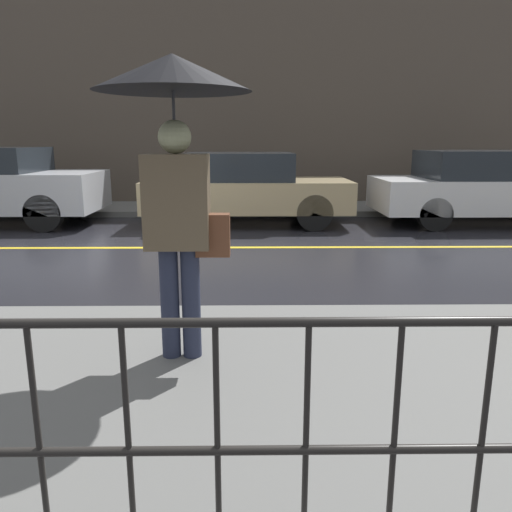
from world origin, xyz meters
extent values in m
plane|color=black|center=(0.00, 0.00, 0.00)|extent=(80.00, 80.00, 0.00)
cube|color=#60605E|center=(0.00, -4.86, 0.06)|extent=(28.00, 3.18, 0.13)
cube|color=#60605E|center=(0.00, 4.27, 0.06)|extent=(28.00, 2.01, 0.13)
cube|color=gold|center=(0.00, 0.00, 0.00)|extent=(25.20, 0.12, 0.01)
cube|color=#4C4238|center=(0.00, 5.42, 2.65)|extent=(28.00, 0.30, 5.30)
cylinder|color=black|center=(0.83, -6.20, 0.59)|extent=(0.02, 0.02, 0.93)
cylinder|color=black|center=(1.17, -6.20, 0.59)|extent=(0.02, 0.02, 0.93)
cylinder|color=black|center=(1.50, -6.20, 0.59)|extent=(0.02, 0.02, 0.93)
cylinder|color=black|center=(1.83, -6.20, 0.59)|extent=(0.02, 0.02, 0.93)
cylinder|color=black|center=(2.17, -6.20, 0.59)|extent=(0.02, 0.02, 0.93)
cylinder|color=black|center=(2.50, -6.20, 0.59)|extent=(0.02, 0.02, 0.93)
cylinder|color=#23283D|center=(1.04, -4.41, 0.54)|extent=(0.14, 0.14, 0.82)
cylinder|color=#23283D|center=(1.20, -4.41, 0.54)|extent=(0.14, 0.14, 0.82)
cube|color=brown|center=(1.12, -4.41, 1.27)|extent=(0.44, 0.27, 0.65)
sphere|color=#95976F|center=(1.12, -4.41, 1.71)|extent=(0.23, 0.23, 0.23)
cylinder|color=#262628|center=(1.12, -4.41, 1.64)|extent=(0.02, 0.02, 0.73)
cone|color=black|center=(1.12, -4.41, 2.12)|extent=(1.05, 1.05, 0.24)
cube|color=brown|center=(1.36, -4.41, 1.04)|extent=(0.24, 0.12, 0.30)
cylinder|color=black|center=(-2.25, 3.19, 0.35)|extent=(0.71, 0.22, 0.71)
cylinder|color=black|center=(-2.25, 1.49, 0.35)|extent=(0.71, 0.22, 0.71)
cube|color=tan|center=(1.58, 2.34, 0.60)|extent=(4.12, 1.83, 0.61)
cube|color=#1E2328|center=(1.41, 2.34, 1.18)|extent=(2.14, 1.69, 0.54)
cylinder|color=black|center=(2.85, 3.14, 0.35)|extent=(0.70, 0.22, 0.70)
cylinder|color=black|center=(2.85, 1.53, 0.35)|extent=(0.70, 0.22, 0.70)
cylinder|color=black|center=(0.30, 3.14, 0.35)|extent=(0.70, 0.22, 0.70)
cylinder|color=black|center=(0.30, 1.53, 0.35)|extent=(0.70, 0.22, 0.70)
cube|color=silver|center=(6.61, 2.34, 0.60)|extent=(4.74, 1.92, 0.66)
cube|color=#1E2328|center=(6.42, 2.34, 1.21)|extent=(2.46, 1.77, 0.55)
cylinder|color=black|center=(5.14, 3.19, 0.32)|extent=(0.64, 0.22, 0.64)
cylinder|color=black|center=(5.14, 1.49, 0.32)|extent=(0.64, 0.22, 0.64)
camera|label=1|loc=(1.62, -7.87, 1.69)|focal=35.00mm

